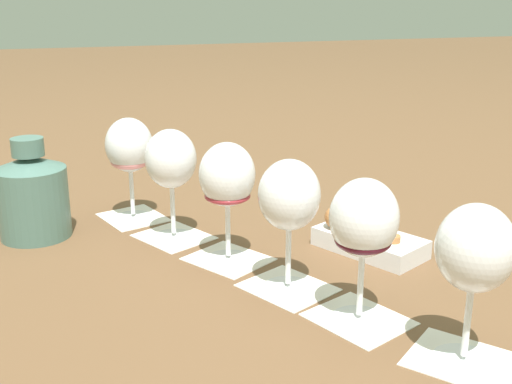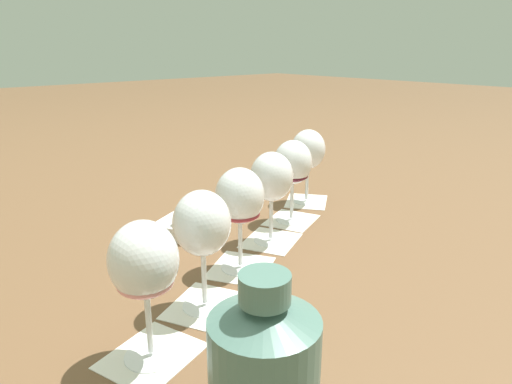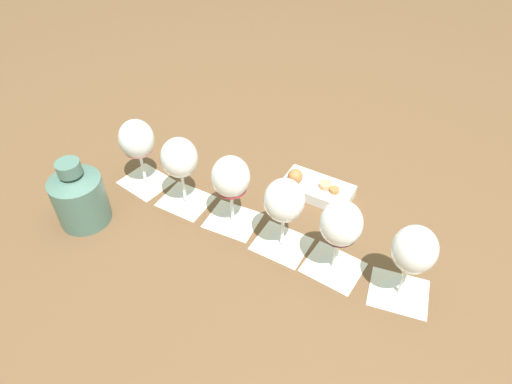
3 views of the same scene
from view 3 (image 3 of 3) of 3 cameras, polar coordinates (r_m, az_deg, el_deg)
The scene contains 15 objects.
ground_plane at distance 0.98m, azimuth 0.02°, elevation -4.97°, with size 8.00×8.00×0.00m, color brown.
tasting_card_0 at distance 1.12m, azimuth -13.60°, elevation 1.26°, with size 0.13×0.12×0.00m.
tasting_card_1 at distance 1.06m, azimuth -8.80°, elevation -1.10°, with size 0.14×0.13×0.00m.
tasting_card_2 at distance 1.00m, azimuth -2.92°, elevation -3.55°, with size 0.14×0.14×0.00m.
tasting_card_3 at distance 0.96m, azimuth 3.21°, elevation -6.50°, with size 0.14×0.13×0.00m.
tasting_card_4 at distance 0.93m, azimuth 9.61°, elevation -9.23°, with size 0.14×0.13×0.00m.
tasting_card_5 at distance 0.92m, azimuth 17.39°, elevation -11.90°, with size 0.14×0.14×0.00m.
wine_glass_0 at distance 1.05m, azimuth -14.64°, elevation 6.08°, with size 0.08×0.08×0.17m.
wine_glass_1 at distance 0.98m, azimuth -9.52°, elevation 3.88°, with size 0.08×0.08×0.17m.
wine_glass_2 at distance 0.92m, azimuth -3.17°, elevation 1.55°, with size 0.08×0.08×0.17m.
wine_glass_3 at distance 0.87m, azimuth 3.51°, elevation -1.44°, with size 0.08×0.08×0.17m.
wine_glass_4 at distance 0.84m, azimuth 10.53°, elevation -4.28°, with size 0.08×0.08×0.17m.
wine_glass_5 at distance 0.83m, azimuth 19.07°, elevation -7.17°, with size 0.08×0.08×0.17m.
ceramic_vase at distance 1.03m, azimuth -21.27°, elevation -0.45°, with size 0.11×0.11×0.16m.
snack_dish at distance 1.06m, azimuth 7.46°, elevation 0.51°, with size 0.18×0.14×0.06m.
Camera 3 is at (0.54, -0.37, 0.73)m, focal length 32.00 mm.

